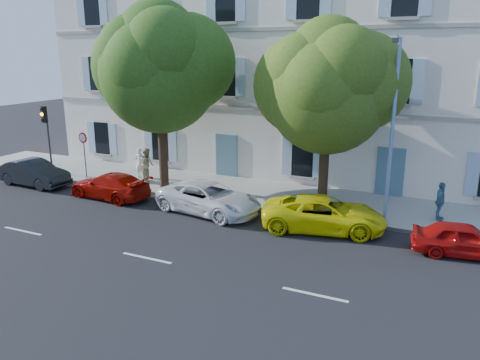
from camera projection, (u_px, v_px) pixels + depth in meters
The scene contains 17 objects.
ground at pixel (203, 221), 19.71m from camera, with size 90.00×90.00×0.00m, color black.
sidewalk at pixel (246, 192), 23.58m from camera, with size 36.00×4.50×0.15m, color #A09E96.
kerb at pixel (227, 204), 21.68m from camera, with size 36.00×0.16×0.16m, color #9E998E.
building at pixel (287, 68), 27.02m from camera, with size 28.00×7.00×12.00m, color white.
car_dark_sedan at pixel (34, 173), 24.81m from camera, with size 1.45×4.16×1.37m, color black.
car_red_coupe at pixel (110, 186), 22.71m from camera, with size 1.74×4.28×1.24m, color #9E0C04.
car_white_coupe at pixel (209, 198), 20.62m from camera, with size 2.23×4.83×1.34m, color white.
car_yellow_supercar at pixel (324, 214), 18.61m from camera, with size 2.25×4.88×1.36m, color yellow.
car_red_hatchback at pixel (464, 240), 16.30m from camera, with size 1.40×3.47×1.18m, color #AD0C0A.
tree_left at pixel (160, 74), 22.43m from camera, with size 5.73×5.73×8.89m.
tree_right at pixel (327, 93), 19.51m from camera, with size 5.13×5.13×7.91m.
traffic_light at pixel (46, 125), 26.00m from camera, with size 0.34×0.44×3.85m.
road_sign at pixel (84, 145), 25.50m from camera, with size 0.58×0.10×2.52m.
street_lamp at pixel (393, 123), 17.82m from camera, with size 0.27×1.56×7.32m.
pedestrian_a at pixel (140, 163), 25.75m from camera, with size 0.60×0.40×1.66m, color silver.
pedestrian_b at pixel (147, 164), 25.13m from camera, with size 0.87×0.68×1.80m, color tan.
pedestrian_c at pixel (440, 201), 19.26m from camera, with size 0.95×0.39×1.62m, color teal.
Camera 1 is at (9.20, -16.16, 6.95)m, focal length 35.00 mm.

